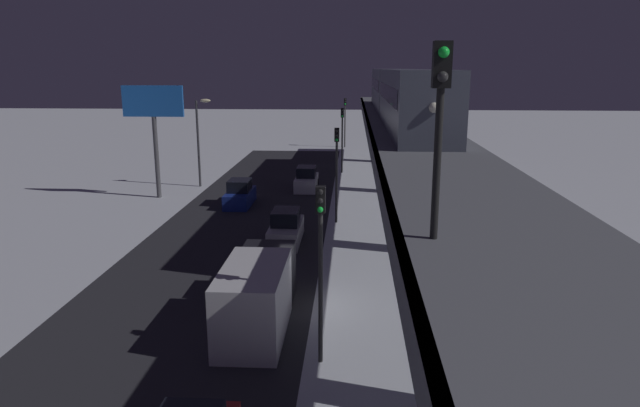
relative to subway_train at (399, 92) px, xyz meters
The scene contains 15 objects.
ground_plane 21.71m from the subway_train, 74.42° to the left, with size 240.00×240.00×0.00m, color silver.
avenue_asphalt 23.52m from the subway_train, 61.32° to the left, with size 11.00×94.62×0.01m, color #28282D.
elevated_railway 19.42m from the subway_train, 89.73° to the left, with size 5.00×94.62×6.73m.
subway_train is the anchor object (origin of this frame).
rail_signal 31.02m from the subway_train, 86.94° to the left, with size 0.36×0.41×4.00m.
sedan_white 11.82m from the subway_train, 35.09° to the right, with size 1.91×4.48×1.97m.
sedan_blue 14.23m from the subway_train, ahead, with size 1.80×4.33×1.97m.
sedan_silver 14.60m from the subway_train, 53.81° to the left, with size 1.80×4.52×1.97m.
box_truck 23.53m from the subway_train, 71.48° to the left, with size 2.40×7.40×2.80m.
traffic_light_near 24.98m from the subway_train, 79.65° to the left, with size 0.32×0.44×6.40m.
traffic_light_mid 8.27m from the subway_train, 51.23° to the left, with size 0.32×0.44×6.40m.
traffic_light_far 14.57m from the subway_train, 71.47° to the right, with size 0.32×0.44×6.40m.
traffic_light_distant 32.49m from the subway_train, 82.11° to the right, with size 0.32×0.44×6.40m.
commercial_billboard 19.11m from the subway_train, ahead, with size 4.80×0.36×8.90m.
street_lamp_far 17.95m from the subway_train, 19.15° to the right, with size 1.35×0.44×7.65m.
Camera 1 is at (-1.98, 23.14, 10.21)m, focal length 31.59 mm.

